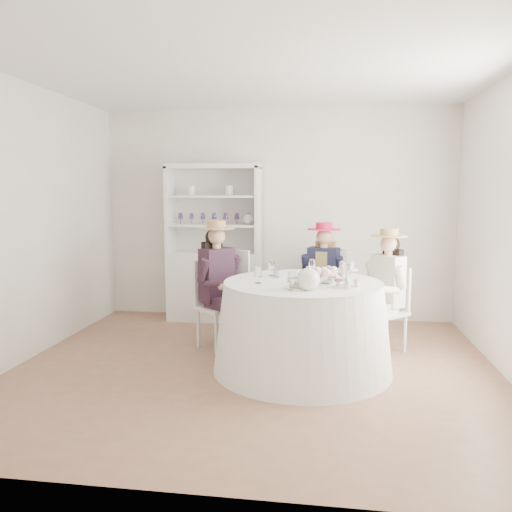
# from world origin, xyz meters

# --- Properties ---
(ground) EXTENTS (4.50, 4.50, 0.00)m
(ground) POSITION_xyz_m (0.00, 0.00, 0.00)
(ground) COLOR brown
(ground) RESTS_ON ground
(ceiling) EXTENTS (4.50, 4.50, 0.00)m
(ceiling) POSITION_xyz_m (0.00, 0.00, 2.70)
(ceiling) COLOR white
(ceiling) RESTS_ON wall_back
(wall_back) EXTENTS (4.50, 0.00, 4.50)m
(wall_back) POSITION_xyz_m (0.00, 2.00, 1.35)
(wall_back) COLOR silver
(wall_back) RESTS_ON ground
(wall_front) EXTENTS (4.50, 0.00, 4.50)m
(wall_front) POSITION_xyz_m (0.00, -2.00, 1.35)
(wall_front) COLOR silver
(wall_front) RESTS_ON ground
(wall_left) EXTENTS (0.00, 4.50, 4.50)m
(wall_left) POSITION_xyz_m (-2.25, 0.00, 1.35)
(wall_left) COLOR silver
(wall_left) RESTS_ON ground
(tea_table) EXTENTS (1.65, 1.65, 0.83)m
(tea_table) POSITION_xyz_m (0.44, 0.04, 0.41)
(tea_table) COLOR white
(tea_table) RESTS_ON ground
(hutch) EXTENTS (1.32, 0.82, 1.99)m
(hutch) POSITION_xyz_m (-0.77, 1.76, 0.71)
(hutch) COLOR silver
(hutch) RESTS_ON ground
(side_table) EXTENTS (0.54, 0.54, 0.63)m
(side_table) POSITION_xyz_m (0.74, 1.64, 0.32)
(side_table) COLOR silver
(side_table) RESTS_ON ground
(hatbox) EXTENTS (0.33, 0.33, 0.31)m
(hatbox) POSITION_xyz_m (0.74, 1.64, 0.79)
(hatbox) COLOR black
(hatbox) RESTS_ON side_table
(guest_left) EXTENTS (0.58, 0.56, 1.35)m
(guest_left) POSITION_xyz_m (-0.47, 0.57, 0.76)
(guest_left) COLOR silver
(guest_left) RESTS_ON ground
(guest_mid) EXTENTS (0.49, 0.53, 1.31)m
(guest_mid) POSITION_xyz_m (0.62, 1.08, 0.74)
(guest_mid) COLOR silver
(guest_mid) RESTS_ON ground
(guest_right) EXTENTS (0.54, 0.54, 1.27)m
(guest_right) POSITION_xyz_m (1.26, 0.70, 0.72)
(guest_right) COLOR silver
(guest_right) RESTS_ON ground
(spare_chair) EXTENTS (0.55, 0.55, 1.02)m
(spare_chair) POSITION_xyz_m (-0.31, 0.93, 0.55)
(spare_chair) COLOR silver
(spare_chair) RESTS_ON ground
(teacup_a) EXTENTS (0.09, 0.09, 0.07)m
(teacup_a) POSITION_xyz_m (0.19, 0.20, 0.86)
(teacup_a) COLOR white
(teacup_a) RESTS_ON tea_table
(teacup_b) EXTENTS (0.08, 0.08, 0.06)m
(teacup_b) POSITION_xyz_m (0.48, 0.32, 0.86)
(teacup_b) COLOR white
(teacup_b) RESTS_ON tea_table
(teacup_c) EXTENTS (0.11, 0.11, 0.07)m
(teacup_c) POSITION_xyz_m (0.70, 0.12, 0.86)
(teacup_c) COLOR white
(teacup_c) RESTS_ON tea_table
(flower_bowl) EXTENTS (0.20, 0.20, 0.05)m
(flower_bowl) POSITION_xyz_m (0.66, -0.01, 0.86)
(flower_bowl) COLOR white
(flower_bowl) RESTS_ON tea_table
(flower_arrangement) EXTENTS (0.18, 0.18, 0.07)m
(flower_arrangement) POSITION_xyz_m (0.64, 0.01, 0.92)
(flower_arrangement) COLOR #D06891
(flower_arrangement) RESTS_ON tea_table
(table_teapot) EXTENTS (0.28, 0.20, 0.21)m
(table_teapot) POSITION_xyz_m (0.51, -0.35, 0.92)
(table_teapot) COLOR white
(table_teapot) RESTS_ON tea_table
(sandwich_plate) EXTENTS (0.23, 0.23, 0.05)m
(sandwich_plate) POSITION_xyz_m (0.41, -0.28, 0.84)
(sandwich_plate) COLOR white
(sandwich_plate) RESTS_ON tea_table
(cupcake_stand) EXTENTS (0.23, 0.23, 0.22)m
(cupcake_stand) POSITION_xyz_m (0.83, -0.19, 0.91)
(cupcake_stand) COLOR white
(cupcake_stand) RESTS_ON tea_table
(stemware_set) EXTENTS (0.87, 0.90, 0.15)m
(stemware_set) POSITION_xyz_m (0.44, 0.04, 0.91)
(stemware_set) COLOR white
(stemware_set) RESTS_ON tea_table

